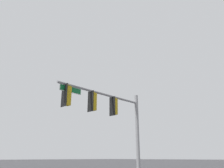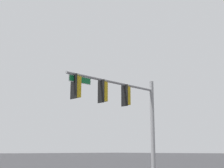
{
  "view_description": "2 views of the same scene",
  "coord_description": "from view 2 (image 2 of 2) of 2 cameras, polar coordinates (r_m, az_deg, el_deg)",
  "views": [
    {
      "loc": [
        7.04,
        1.32,
        1.71
      ],
      "look_at": [
        -2.62,
        -7.94,
        6.23
      ],
      "focal_mm": 35.0,
      "sensor_mm": 36.0,
      "label": 1
    },
    {
      "loc": [
        10.22,
        3.78,
        1.76
      ],
      "look_at": [
        -3.28,
        -9.59,
        5.83
      ],
      "focal_mm": 50.0,
      "sensor_mm": 36.0,
      "label": 2
    }
  ],
  "objects": [
    {
      "name": "signal_pole_near",
      "position": [
        18.69,
        2.62,
        -4.11
      ],
      "size": [
        7.09,
        0.56,
        6.27
      ],
      "color": "gray",
      "rests_on": "ground_plane"
    }
  ]
}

